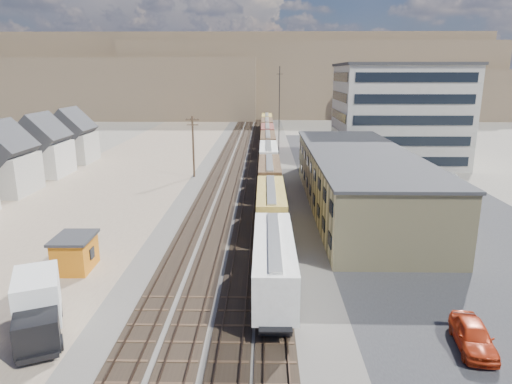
{
  "coord_description": "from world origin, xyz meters",
  "views": [
    {
      "loc": [
        3.03,
        -31.41,
        16.61
      ],
      "look_at": [
        2.1,
        20.83,
        3.0
      ],
      "focal_mm": 32.0,
      "sensor_mm": 36.0,
      "label": 1
    }
  ],
  "objects_px": {
    "parked_car_blue": "(356,159)",
    "utility_pole_north": "(193,145)",
    "box_truck": "(37,307)",
    "parked_car_red": "(473,336)",
    "freight_train": "(268,149)",
    "maintenance_shed": "(75,253)"
  },
  "relations": [
    {
      "from": "parked_car_red",
      "to": "freight_train",
      "type": "bearing_deg",
      "value": 109.52
    },
    {
      "from": "utility_pole_north",
      "to": "maintenance_shed",
      "type": "distance_m",
      "value": 37.31
    },
    {
      "from": "parked_car_blue",
      "to": "maintenance_shed",
      "type": "bearing_deg",
      "value": -151.5
    },
    {
      "from": "utility_pole_north",
      "to": "freight_train",
      "type": "bearing_deg",
      "value": 44.02
    },
    {
      "from": "box_truck",
      "to": "parked_car_red",
      "type": "height_order",
      "value": "box_truck"
    },
    {
      "from": "freight_train",
      "to": "maintenance_shed",
      "type": "relative_size",
      "value": 28.2
    },
    {
      "from": "parked_car_blue",
      "to": "utility_pole_north",
      "type": "bearing_deg",
      "value": 176.22
    },
    {
      "from": "utility_pole_north",
      "to": "parked_car_red",
      "type": "xyz_separation_m",
      "value": [
        24.54,
        -48.13,
        -4.44
      ]
    },
    {
      "from": "utility_pole_north",
      "to": "box_truck",
      "type": "xyz_separation_m",
      "value": [
        -3.16,
        -46.91,
        -3.38
      ]
    },
    {
      "from": "freight_train",
      "to": "parked_car_red",
      "type": "relative_size",
      "value": 23.67
    },
    {
      "from": "maintenance_shed",
      "to": "parked_car_blue",
      "type": "relative_size",
      "value": 0.69
    },
    {
      "from": "box_truck",
      "to": "parked_car_red",
      "type": "distance_m",
      "value": 27.74
    },
    {
      "from": "freight_train",
      "to": "parked_car_red",
      "type": "xyz_separation_m",
      "value": [
        12.24,
        -60.01,
        -1.93
      ]
    },
    {
      "from": "parked_car_blue",
      "to": "freight_train",
      "type": "bearing_deg",
      "value": 154.94
    },
    {
      "from": "box_truck",
      "to": "parked_car_blue",
      "type": "height_order",
      "value": "box_truck"
    },
    {
      "from": "freight_train",
      "to": "utility_pole_north",
      "type": "height_order",
      "value": "utility_pole_north"
    },
    {
      "from": "freight_train",
      "to": "parked_car_blue",
      "type": "distance_m",
      "value": 16.83
    },
    {
      "from": "utility_pole_north",
      "to": "box_truck",
      "type": "height_order",
      "value": "utility_pole_north"
    },
    {
      "from": "box_truck",
      "to": "parked_car_blue",
      "type": "xyz_separation_m",
      "value": [
        32.16,
        59.37,
        -1.07
      ]
    },
    {
      "from": "utility_pole_north",
      "to": "parked_car_red",
      "type": "relative_size",
      "value": 1.98
    },
    {
      "from": "box_truck",
      "to": "parked_car_red",
      "type": "bearing_deg",
      "value": -2.51
    },
    {
      "from": "box_truck",
      "to": "utility_pole_north",
      "type": "bearing_deg",
      "value": 86.15
    }
  ]
}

